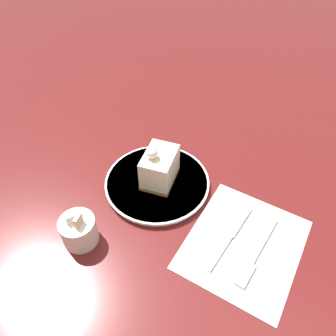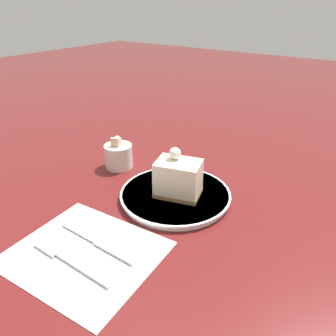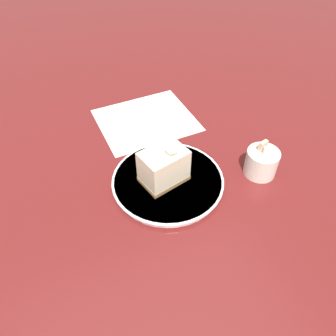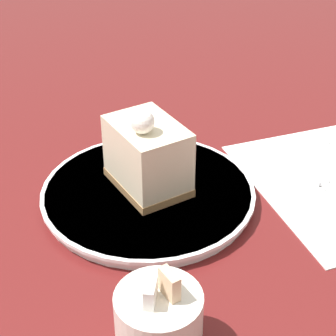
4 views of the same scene
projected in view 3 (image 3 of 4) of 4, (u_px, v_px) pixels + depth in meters
ground_plane at (185, 183)px, 0.69m from camera, size 4.00×4.00×0.00m
plate at (168, 181)px, 0.69m from camera, size 0.23×0.23×0.01m
cake_slice at (164, 166)px, 0.65m from camera, size 0.09×0.11×0.10m
napkin at (146, 120)px, 0.85m from camera, size 0.22×0.25×0.00m
fork at (148, 112)px, 0.87m from camera, size 0.02×0.17×0.00m
knife at (144, 126)px, 0.82m from camera, size 0.01×0.17×0.00m
sugar_bowl at (261, 162)px, 0.70m from camera, size 0.07×0.07×0.08m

